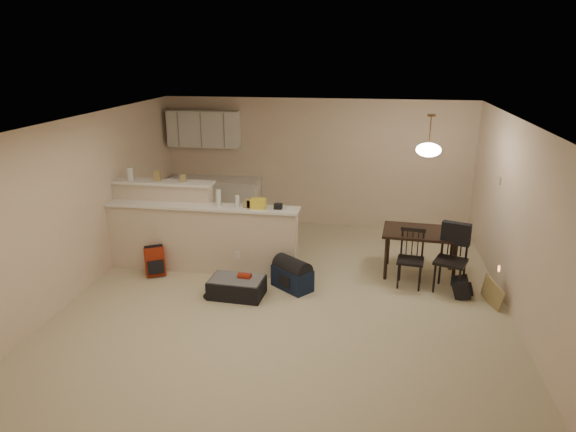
% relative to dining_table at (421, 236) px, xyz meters
% --- Properties ---
extents(room, '(7.00, 7.02, 2.50)m').
position_rel_dining_table_xyz_m(room, '(-1.88, -1.29, 0.62)').
color(room, beige).
rests_on(room, ground).
extents(breakfast_bar, '(3.08, 0.58, 1.39)m').
position_rel_dining_table_xyz_m(breakfast_bar, '(-3.64, -0.31, -0.02)').
color(breakfast_bar, beige).
rests_on(breakfast_bar, ground).
extents(upper_cabinets, '(1.40, 0.34, 0.70)m').
position_rel_dining_table_xyz_m(upper_cabinets, '(-4.08, 2.03, 1.27)').
color(upper_cabinets, white).
rests_on(upper_cabinets, room).
extents(kitchen_counter, '(1.80, 0.60, 0.90)m').
position_rel_dining_table_xyz_m(kitchen_counter, '(-3.88, 1.90, -0.18)').
color(kitchen_counter, white).
rests_on(kitchen_counter, ground).
extents(thermostat, '(0.02, 0.12, 0.12)m').
position_rel_dining_table_xyz_m(thermostat, '(1.10, 0.26, 0.87)').
color(thermostat, beige).
rests_on(thermostat, room).
extents(jar, '(0.10, 0.10, 0.20)m').
position_rel_dining_table_xyz_m(jar, '(-4.60, -0.17, 0.86)').
color(jar, silver).
rests_on(jar, breakfast_bar).
extents(cereal_box, '(0.10, 0.07, 0.16)m').
position_rel_dining_table_xyz_m(cereal_box, '(-4.15, -0.17, 0.84)').
color(cereal_box, '#9E8751').
rests_on(cereal_box, breakfast_bar).
extents(small_box, '(0.08, 0.06, 0.12)m').
position_rel_dining_table_xyz_m(small_box, '(-3.73, -0.17, 0.82)').
color(small_box, '#9E8751').
rests_on(small_box, breakfast_bar).
extents(bottle_a, '(0.07, 0.07, 0.26)m').
position_rel_dining_table_xyz_m(bottle_a, '(-3.09, -0.39, 0.59)').
color(bottle_a, silver).
rests_on(bottle_a, breakfast_bar).
extents(bottle_b, '(0.06, 0.06, 0.18)m').
position_rel_dining_table_xyz_m(bottle_b, '(-2.80, -0.39, 0.55)').
color(bottle_b, silver).
rests_on(bottle_b, breakfast_bar).
extents(bag_lump, '(0.22, 0.18, 0.14)m').
position_rel_dining_table_xyz_m(bag_lump, '(-2.47, -0.39, 0.53)').
color(bag_lump, '#9E8751').
rests_on(bag_lump, breakfast_bar).
extents(pouch, '(0.12, 0.10, 0.08)m').
position_rel_dining_table_xyz_m(pouch, '(-2.17, -0.39, 0.50)').
color(pouch, '#9E8751').
rests_on(pouch, breakfast_bar).
extents(extra_item_x, '(0.11, 0.10, 0.14)m').
position_rel_dining_table_xyz_m(extra_item_x, '(-2.58, -0.39, 0.52)').
color(extra_item_x, '#9E8751').
rests_on(extra_item_x, breakfast_bar).
extents(extra_item_y, '(0.12, 0.10, 0.12)m').
position_rel_dining_table_xyz_m(extra_item_y, '(-2.63, -0.39, 0.52)').
color(extra_item_y, '#9E8751').
rests_on(extra_item_y, breakfast_bar).
extents(dining_table, '(1.21, 0.85, 0.72)m').
position_rel_dining_table_xyz_m(dining_table, '(0.00, 0.00, 0.00)').
color(dining_table, black).
rests_on(dining_table, ground).
extents(pendant_lamp, '(0.36, 0.36, 0.62)m').
position_rel_dining_table_xyz_m(pendant_lamp, '(-0.00, -0.00, 1.36)').
color(pendant_lamp, brown).
rests_on(pendant_lamp, room).
extents(dining_chair_near, '(0.42, 0.41, 0.87)m').
position_rel_dining_table_xyz_m(dining_chair_near, '(-0.17, -0.45, -0.20)').
color(dining_chair_near, black).
rests_on(dining_chair_near, ground).
extents(dining_chair_far, '(0.54, 0.53, 0.98)m').
position_rel_dining_table_xyz_m(dining_chair_far, '(0.39, -0.53, -0.14)').
color(dining_chair_far, black).
rests_on(dining_chair_far, ground).
extents(suitcase, '(0.79, 0.54, 0.26)m').
position_rel_dining_table_xyz_m(suitcase, '(-2.63, -1.18, -0.50)').
color(suitcase, black).
rests_on(suitcase, ground).
extents(red_backpack, '(0.35, 0.31, 0.45)m').
position_rel_dining_table_xyz_m(red_backpack, '(-4.08, -0.68, -0.41)').
color(red_backpack, maroon).
rests_on(red_backpack, ground).
extents(navy_duffel, '(0.67, 0.63, 0.33)m').
position_rel_dining_table_xyz_m(navy_duffel, '(-1.88, -0.82, -0.47)').
color(navy_duffel, '#101C34').
rests_on(navy_duffel, ground).
extents(black_daypack, '(0.26, 0.33, 0.27)m').
position_rel_dining_table_xyz_m(black_daypack, '(0.54, -0.68, -0.50)').
color(black_daypack, black).
rests_on(black_daypack, ground).
extents(cardboard_sheet, '(0.17, 0.45, 0.36)m').
position_rel_dining_table_xyz_m(cardboard_sheet, '(0.92, -0.91, -0.45)').
color(cardboard_sheet, '#9E8751').
rests_on(cardboard_sheet, ground).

